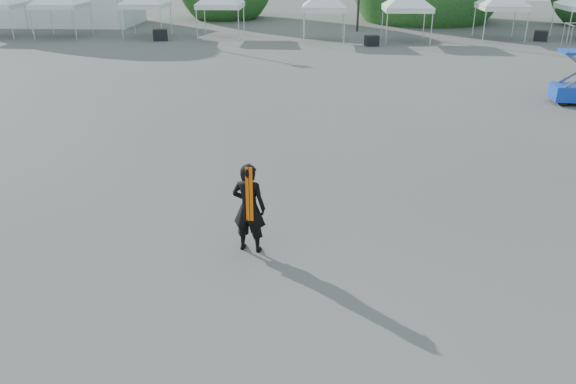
{
  "coord_description": "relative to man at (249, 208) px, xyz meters",
  "views": [
    {
      "loc": [
        0.24,
        -10.99,
        5.66
      ],
      "look_at": [
        -0.31,
        -1.0,
        1.3
      ],
      "focal_mm": 35.0,
      "sensor_mm": 36.0,
      "label": 1
    }
  ],
  "objects": [
    {
      "name": "crate_east",
      "position": [
        15.93,
        28.99,
        -0.61
      ],
      "size": [
        1.02,
        0.9,
        0.66
      ],
      "primitive_type": "cube",
      "rotation": [
        0.0,
        0.0,
        -0.34
      ],
      "color": "black",
      "rests_on": "ground"
    },
    {
      "name": "crate_mid",
      "position": [
        4.59,
        26.32,
        -0.63
      ],
      "size": [
        0.93,
        0.81,
        0.62
      ],
      "primitive_type": "cube",
      "rotation": [
        0.0,
        0.0,
        0.25
      ],
      "color": "black",
      "rests_on": "ground"
    },
    {
      "name": "man",
      "position": [
        0.0,
        0.0,
        0.0
      ],
      "size": [
        0.76,
        0.59,
        1.87
      ],
      "rotation": [
        0.0,
        0.0,
        2.92
      ],
      "color": "black",
      "rests_on": "ground"
    },
    {
      "name": "ground",
      "position": [
        1.08,
        1.0,
        -0.94
      ],
      "size": [
        120.0,
        120.0,
        0.0
      ],
      "primitive_type": "plane",
      "color": "#474442",
      "rests_on": "ground"
    },
    {
      "name": "crate_west",
      "position": [
        -9.24,
        27.73,
        -0.58
      ],
      "size": [
        1.05,
        0.9,
        0.71
      ],
      "primitive_type": "cube",
      "rotation": [
        0.0,
        0.0,
        0.23
      ],
      "color": "black",
      "rests_on": "ground"
    }
  ]
}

